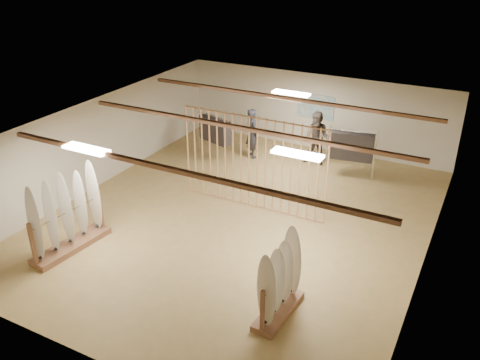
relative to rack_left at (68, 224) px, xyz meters
The scene contains 16 objects.
floor 4.64m from the rack_left, 47.16° to the left, with size 12.00×12.00×0.00m, color #A88A51.
ceiling 5.03m from the rack_left, 47.16° to the left, with size 12.00×12.00×0.00m, color gray.
wall_back 9.89m from the rack_left, 71.59° to the left, with size 12.00×12.00×0.00m, color beige.
wall_front 4.14m from the rack_left, 40.30° to the right, with size 12.00×12.00×0.00m, color beige.
wall_left 3.91m from the rack_left, 119.31° to the left, with size 12.00×12.00×0.00m, color beige.
wall_right 8.81m from the rack_left, 22.49° to the left, with size 12.00×12.00×0.00m, color beige.
ceiling_slats 5.00m from the rack_left, 47.16° to the left, with size 9.50×6.12×0.10m, color brown.
light_panels 5.01m from the rack_left, 47.16° to the left, with size 1.20×0.35×0.06m, color white.
bamboo_partition 5.24m from the rack_left, 53.17° to the left, with size 4.45×0.05×2.78m.
poster 9.88m from the rack_left, 71.56° to the left, with size 1.40×0.03×0.90m, color #357FBA.
rack_left is the anchor object (origin of this frame).
rack_right 5.70m from the rack_left, ahead, with size 0.59×1.59×1.82m.
clothing_rack_a 6.95m from the rack_left, 87.92° to the left, with size 1.37×0.77×1.53m.
clothing_rack_b 9.08m from the rack_left, 56.30° to the left, with size 1.50×0.58×1.62m.
shopper_a 7.65m from the rack_left, 79.10° to the left, with size 0.74×0.50×2.04m, color #27272E.
shopper_b 8.78m from the rack_left, 64.90° to the left, with size 1.03×0.81×2.14m, color #3C342E.
Camera 1 is at (5.77, -11.09, 7.27)m, focal length 38.00 mm.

